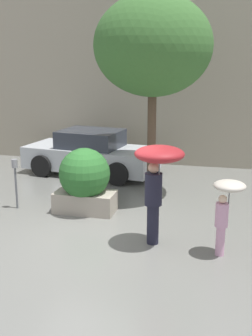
% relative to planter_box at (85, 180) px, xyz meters
% --- Properties ---
extents(ground_plane, '(40.00, 40.00, 0.00)m').
position_rel_planter_box_xyz_m(ground_plane, '(0.57, -1.33, -0.77)').
color(ground_plane, slate).
extents(building_facade, '(18.00, 0.30, 6.00)m').
position_rel_planter_box_xyz_m(building_facade, '(0.57, 5.17, 2.23)').
color(building_facade, '#9E937F').
rests_on(building_facade, ground).
extents(planter_box, '(1.41, 1.19, 1.52)m').
position_rel_planter_box_xyz_m(planter_box, '(0.00, 0.00, 0.00)').
color(planter_box, '#9E9384').
rests_on(planter_box, ground).
extents(person_adult, '(0.92, 0.92, 1.96)m').
position_rel_planter_box_xyz_m(person_adult, '(1.93, -1.44, 0.74)').
color(person_adult, '#1E1E2D').
rests_on(person_adult, ground).
extents(person_child, '(0.57, 0.57, 1.43)m').
position_rel_planter_box_xyz_m(person_child, '(3.19, -1.61, 0.27)').
color(person_child, '#D199B7').
rests_on(person_child, ground).
extents(parked_car_near, '(4.26, 2.38, 1.37)m').
position_rel_planter_box_xyz_m(parked_car_near, '(-0.91, 3.29, -0.13)').
color(parked_car_near, '#B7BCC1').
rests_on(parked_car_near, ground).
extents(street_tree, '(2.91, 2.91, 5.05)m').
position_rel_planter_box_xyz_m(street_tree, '(1.28, 1.62, 3.02)').
color(street_tree, brown).
rests_on(street_tree, ground).
extents(parking_meter, '(0.14, 0.14, 1.21)m').
position_rel_planter_box_xyz_m(parking_meter, '(-1.67, -0.16, 0.10)').
color(parking_meter, '#595B60').
rests_on(parking_meter, ground).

